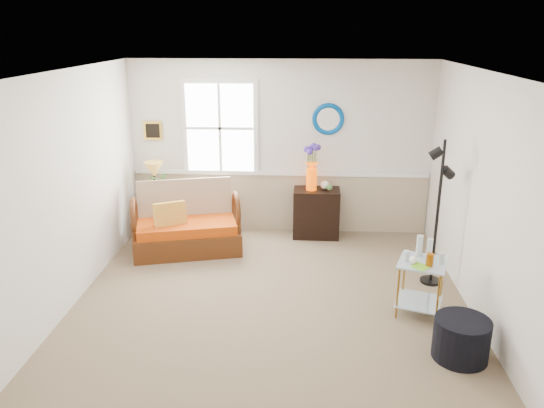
# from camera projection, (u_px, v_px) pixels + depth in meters

# --- Properties ---
(floor) EXTENTS (4.50, 5.00, 0.01)m
(floor) POSITION_uv_depth(u_px,v_px,m) (270.00, 308.00, 6.00)
(floor) COLOR #806D58
(floor) RESTS_ON ground
(ceiling) EXTENTS (4.50, 5.00, 0.01)m
(ceiling) POSITION_uv_depth(u_px,v_px,m) (269.00, 73.00, 5.17)
(ceiling) COLOR white
(ceiling) RESTS_ON walls
(walls) EXTENTS (4.51, 5.01, 2.60)m
(walls) POSITION_uv_depth(u_px,v_px,m) (270.00, 199.00, 5.58)
(walls) COLOR silver
(walls) RESTS_ON floor
(wainscot) EXTENTS (4.46, 0.02, 0.90)m
(wainscot) POSITION_uv_depth(u_px,v_px,m) (280.00, 202.00, 8.20)
(wainscot) COLOR tan
(wainscot) RESTS_ON walls
(chair_rail) EXTENTS (4.46, 0.04, 0.06)m
(chair_rail) POSITION_uv_depth(u_px,v_px,m) (280.00, 173.00, 8.04)
(chair_rail) COLOR white
(chair_rail) RESTS_ON walls
(window) EXTENTS (1.14, 0.06, 1.44)m
(window) POSITION_uv_depth(u_px,v_px,m) (220.00, 128.00, 7.88)
(window) COLOR white
(window) RESTS_ON walls
(picture) EXTENTS (0.28, 0.03, 0.28)m
(picture) POSITION_uv_depth(u_px,v_px,m) (153.00, 131.00, 7.96)
(picture) COLOR gold
(picture) RESTS_ON walls
(mirror) EXTENTS (0.47, 0.07, 0.47)m
(mirror) POSITION_uv_depth(u_px,v_px,m) (328.00, 119.00, 7.75)
(mirror) COLOR #0059A8
(mirror) RESTS_ON walls
(loveseat) EXTENTS (1.62, 1.17, 0.96)m
(loveseat) POSITION_uv_depth(u_px,v_px,m) (186.00, 218.00, 7.43)
(loveseat) COLOR #52290D
(loveseat) RESTS_ON floor
(throw_pillow) EXTENTS (0.44, 0.30, 0.44)m
(throw_pillow) POSITION_uv_depth(u_px,v_px,m) (170.00, 218.00, 7.28)
(throw_pillow) COLOR #BF590D
(throw_pillow) RESTS_ON loveseat
(lamp_stand) EXTENTS (0.41, 0.41, 0.61)m
(lamp_stand) POSITION_uv_depth(u_px,v_px,m) (156.00, 214.00, 8.11)
(lamp_stand) COLOR black
(lamp_stand) RESTS_ON floor
(table_lamp) EXTENTS (0.39, 0.39, 0.53)m
(table_lamp) POSITION_uv_depth(u_px,v_px,m) (155.00, 179.00, 7.89)
(table_lamp) COLOR #B48532
(table_lamp) RESTS_ON lamp_stand
(potted_plant) EXTENTS (0.42, 0.45, 0.31)m
(potted_plant) POSITION_uv_depth(u_px,v_px,m) (163.00, 186.00, 7.94)
(potted_plant) COLOR #53863F
(potted_plant) RESTS_ON lamp_stand
(cabinet) EXTENTS (0.69, 0.45, 0.73)m
(cabinet) POSITION_uv_depth(u_px,v_px,m) (316.00, 213.00, 7.99)
(cabinet) COLOR black
(cabinet) RESTS_ON floor
(flower_vase) EXTENTS (0.24, 0.24, 0.68)m
(flower_vase) POSITION_uv_depth(u_px,v_px,m) (312.00, 167.00, 7.76)
(flower_vase) COLOR #F84F00
(flower_vase) RESTS_ON cabinet
(side_table) EXTENTS (0.62, 0.62, 0.62)m
(side_table) POSITION_uv_depth(u_px,v_px,m) (420.00, 288.00, 5.81)
(side_table) COLOR #A16E25
(side_table) RESTS_ON floor
(tabletop_items) EXTENTS (0.57, 0.57, 0.24)m
(tabletop_items) POSITION_uv_depth(u_px,v_px,m) (424.00, 251.00, 5.68)
(tabletop_items) COLOR silver
(tabletop_items) RESTS_ON side_table
(floor_lamp) EXTENTS (0.27, 0.27, 1.81)m
(floor_lamp) POSITION_uv_depth(u_px,v_px,m) (437.00, 214.00, 6.34)
(floor_lamp) COLOR black
(floor_lamp) RESTS_ON floor
(ottoman) EXTENTS (0.68, 0.68, 0.41)m
(ottoman) POSITION_uv_depth(u_px,v_px,m) (461.00, 339.00, 5.05)
(ottoman) COLOR black
(ottoman) RESTS_ON floor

